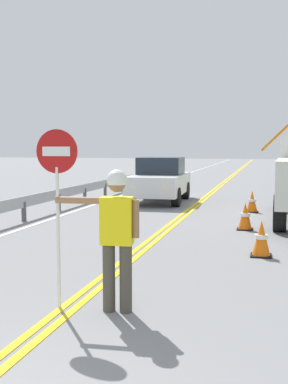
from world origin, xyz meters
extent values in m
cube|color=yellow|center=(-0.09, 20.00, 0.01)|extent=(0.11, 110.00, 0.01)
cube|color=yellow|center=(0.09, 20.00, 0.01)|extent=(0.11, 110.00, 0.01)
cube|color=silver|center=(-3.60, 20.00, 0.01)|extent=(0.12, 110.00, 0.01)
cylinder|color=#474238|center=(0.76, 3.23, 0.44)|extent=(0.16, 0.16, 0.88)
cylinder|color=#474238|center=(0.54, 3.21, 0.44)|extent=(0.16, 0.16, 0.88)
cube|color=yellow|center=(0.65, 3.22, 1.18)|extent=(0.42, 0.28, 0.60)
cylinder|color=#996B4C|center=(0.15, 3.17, 1.43)|extent=(0.61, 0.14, 0.09)
cylinder|color=#996B4C|center=(0.89, 3.24, 1.21)|extent=(0.09, 0.09, 0.48)
sphere|color=#996B4C|center=(0.65, 3.22, 1.65)|extent=(0.22, 0.22, 0.22)
sphere|color=white|center=(0.65, 3.22, 1.70)|extent=(0.25, 0.25, 0.25)
cylinder|color=silver|center=(-0.13, 3.15, 0.92)|extent=(0.04, 0.04, 1.85)
cylinder|color=#B71414|center=(-0.13, 3.15, 2.05)|extent=(0.56, 0.03, 0.56)
cube|color=white|center=(-0.13, 3.13, 2.05)|extent=(0.38, 0.01, 0.12)
cube|color=orange|center=(2.62, 8.92, 2.31)|extent=(0.62, 0.82, 0.59)
cylinder|color=black|center=(2.93, 13.96, 0.46)|extent=(0.35, 0.93, 0.92)
cylinder|color=black|center=(2.79, 9.68, 0.46)|extent=(0.35, 0.93, 0.92)
cube|color=silver|center=(-1.50, 15.00, 0.70)|extent=(2.00, 4.17, 0.72)
cube|color=#1E2833|center=(-1.51, 15.25, 1.38)|extent=(1.69, 1.79, 0.64)
cube|color=#EAEACC|center=(-0.87, 12.99, 0.75)|extent=(0.24, 0.07, 0.16)
cube|color=#EAEACC|center=(-1.97, 12.95, 0.75)|extent=(0.24, 0.07, 0.16)
cylinder|color=black|center=(-0.63, 13.76, 0.34)|extent=(0.31, 0.69, 0.68)
cylinder|color=black|center=(-2.27, 13.69, 0.34)|extent=(0.31, 0.69, 0.68)
cylinder|color=black|center=(-0.74, 16.30, 0.34)|extent=(0.31, 0.69, 0.68)
cylinder|color=black|center=(-2.37, 16.23, 0.34)|extent=(0.31, 0.69, 0.68)
cone|color=orange|center=(2.39, 6.82, 0.35)|extent=(0.36, 0.36, 0.70)
cylinder|color=white|center=(2.39, 6.82, 0.39)|extent=(0.25, 0.25, 0.08)
cube|color=black|center=(2.39, 6.82, 0.01)|extent=(0.40, 0.40, 0.03)
cone|color=orange|center=(1.95, 9.71, 0.35)|extent=(0.36, 0.36, 0.70)
cylinder|color=white|center=(1.95, 9.71, 0.39)|extent=(0.25, 0.25, 0.08)
cube|color=black|center=(1.95, 9.71, 0.01)|extent=(0.40, 0.40, 0.03)
cone|color=orange|center=(2.01, 13.04, 0.35)|extent=(0.36, 0.36, 0.70)
cylinder|color=white|center=(2.01, 13.04, 0.39)|extent=(0.25, 0.25, 0.08)
cube|color=black|center=(2.01, 13.04, 0.01)|extent=(0.40, 0.40, 0.03)
cube|color=#9EA0A3|center=(-4.20, 15.22, 0.55)|extent=(0.06, 32.00, 0.32)
cube|color=#4C4C51|center=(-4.20, 9.50, 0.28)|extent=(0.10, 0.10, 0.55)
cube|color=#4C4C51|center=(-4.20, 11.79, 0.28)|extent=(0.10, 0.10, 0.55)
cube|color=#4C4C51|center=(-4.20, 14.07, 0.28)|extent=(0.10, 0.10, 0.55)
cube|color=#4C4C51|center=(-4.20, 16.36, 0.28)|extent=(0.10, 0.10, 0.55)
cube|color=#4C4C51|center=(-4.20, 18.65, 0.28)|extent=(0.10, 0.10, 0.55)
cube|color=#4C4C51|center=(-4.20, 20.93, 0.28)|extent=(0.10, 0.10, 0.55)
cube|color=#4C4C51|center=(-4.20, 23.22, 0.28)|extent=(0.10, 0.10, 0.55)
cube|color=#4C4C51|center=(-4.20, 25.50, 0.28)|extent=(0.10, 0.10, 0.55)
cube|color=#4C4C51|center=(-4.20, 27.79, 0.28)|extent=(0.10, 0.10, 0.55)
cube|color=#4C4C51|center=(-4.20, 30.07, 0.28)|extent=(0.10, 0.10, 0.55)
camera|label=1|loc=(2.47, -2.32, 2.11)|focal=43.71mm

